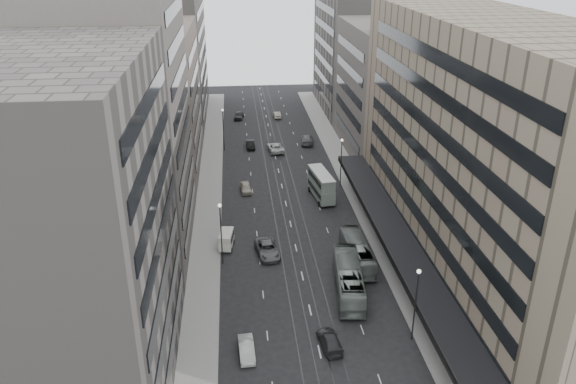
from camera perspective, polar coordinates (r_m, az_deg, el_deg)
name	(u,v)px	position (r m, az deg, el deg)	size (l,w,h in m)	color
ground	(311,315)	(62.72, 2.38, -12.41)	(220.00, 220.00, 0.00)	black
sidewalk_right	(351,179)	(97.01, 6.38, 1.27)	(4.00, 125.00, 0.15)	gray
sidewalk_left	(210,185)	(95.13, -7.92, 0.72)	(4.00, 125.00, 0.15)	gray
department_store	(489,155)	(68.53, 19.74, 3.57)	(19.20, 60.00, 30.00)	#776C57
building_right_mid	(388,90)	(108.99, 10.09, 10.18)	(15.00, 28.00, 24.00)	#524B47
building_right_far	(355,51)	(137.13, 6.83, 14.00)	(15.00, 32.00, 28.00)	#605C57
building_left_a	(68,239)	(49.48, -21.48, -4.45)	(15.00, 28.00, 30.00)	#605C57
building_left_b	(121,121)	(73.23, -16.57, 6.94)	(15.00, 26.00, 34.00)	#524B47
building_left_c	(152,101)	(100.10, -13.69, 8.97)	(15.00, 28.00, 25.00)	#665950
building_left_d	(169,57)	(131.81, -11.99, 13.27)	(15.00, 38.00, 28.00)	#605C57
lamp_right_near	(416,297)	(57.79, 12.90, -10.31)	(0.44, 0.44, 8.32)	#262628
lamp_right_far	(341,157)	(92.42, 5.43, 3.57)	(0.44, 0.44, 8.32)	#262628
lamp_left_near	(221,227)	(69.77, -6.84, -3.52)	(0.44, 0.44, 8.32)	#262628
lamp_left_far	(223,125)	(109.77, -6.61, 6.81)	(0.44, 0.44, 8.32)	#262628
bus_near	(349,279)	(65.93, 6.17, -8.76)	(2.85, 12.17, 3.39)	gray
bus_far	(357,252)	(71.78, 7.03, -6.07)	(2.50, 10.68, 2.98)	gray
double_decker	(321,185)	(88.62, 3.39, 0.76)	(3.39, 8.31, 4.42)	gray
panel_van	(226,239)	(75.13, -6.28, -4.79)	(2.16, 3.78, 2.27)	white
sedan_1	(247,349)	(57.33, -4.23, -15.62)	(1.47, 4.21, 1.39)	#B3B4B0
sedan_2	(268,249)	(73.28, -2.09, -5.83)	(2.68, 5.82, 1.62)	#59595B
sedan_3	(330,341)	(58.35, 4.26, -14.82)	(1.90, 4.68, 1.36)	#28282A
sedan_4	(246,188)	(91.80, -4.30, 0.45)	(1.70, 4.23, 1.44)	#AAA18D
sedan_5	(250,145)	(111.86, -3.84, 4.83)	(1.54, 4.40, 1.45)	black
sedan_6	(275,148)	(109.71, -1.29, 4.54)	(2.69, 5.84, 1.62)	silver
sedan_7	(307,139)	(114.32, 1.95, 5.36)	(2.40, 5.91, 1.72)	#595A5C
sedan_8	(239,115)	(131.67, -5.01, 7.77)	(1.91, 4.75, 1.62)	#252527
sedan_9	(277,115)	(132.14, -1.14, 7.86)	(1.48, 4.25, 1.40)	#B9B099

